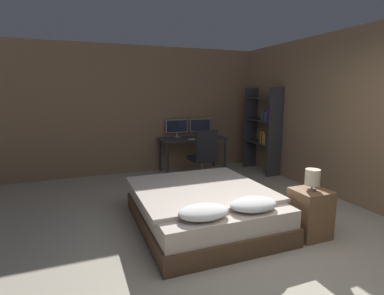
{
  "coord_description": "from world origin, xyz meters",
  "views": [
    {
      "loc": [
        -1.82,
        -2.07,
        1.72
      ],
      "look_at": [
        0.11,
        2.86,
        0.75
      ],
      "focal_mm": 28.0,
      "sensor_mm": 36.0,
      "label": 1
    }
  ],
  "objects_px": {
    "nightstand": "(310,213)",
    "monitor_right": "(200,126)",
    "bed": "(203,207)",
    "desk": "(193,142)",
    "office_chair": "(203,160)",
    "bookshelf": "(265,127)",
    "computer_mouse": "(208,138)",
    "monitor_left": "(177,127)",
    "bedside_lamp": "(313,177)",
    "keyboard": "(196,139)"
  },
  "relations": [
    {
      "from": "desk",
      "to": "office_chair",
      "type": "bearing_deg",
      "value": -94.79
    },
    {
      "from": "office_chair",
      "to": "bookshelf",
      "type": "xyz_separation_m",
      "value": [
        1.47,
        0.08,
        0.59
      ]
    },
    {
      "from": "bookshelf",
      "to": "monitor_left",
      "type": "bearing_deg",
      "value": 151.82
    },
    {
      "from": "desk",
      "to": "bookshelf",
      "type": "bearing_deg",
      "value": -25.55
    },
    {
      "from": "bed",
      "to": "bedside_lamp",
      "type": "distance_m",
      "value": 1.41
    },
    {
      "from": "monitor_left",
      "to": "bookshelf",
      "type": "relative_size",
      "value": 0.28
    },
    {
      "from": "monitor_right",
      "to": "keyboard",
      "type": "xyz_separation_m",
      "value": [
        -0.28,
        -0.46,
        -0.22
      ]
    },
    {
      "from": "bookshelf",
      "to": "nightstand",
      "type": "bearing_deg",
      "value": -114.28
    },
    {
      "from": "nightstand",
      "to": "monitor_right",
      "type": "bearing_deg",
      "value": 88.36
    },
    {
      "from": "bedside_lamp",
      "to": "keyboard",
      "type": "relative_size",
      "value": 0.72
    },
    {
      "from": "keyboard",
      "to": "bookshelf",
      "type": "height_order",
      "value": "bookshelf"
    },
    {
      "from": "nightstand",
      "to": "keyboard",
      "type": "relative_size",
      "value": 1.65
    },
    {
      "from": "nightstand",
      "to": "computer_mouse",
      "type": "distance_m",
      "value": 3.21
    },
    {
      "from": "bedside_lamp",
      "to": "desk",
      "type": "bearing_deg",
      "value": 93.0
    },
    {
      "from": "monitor_right",
      "to": "bookshelf",
      "type": "height_order",
      "value": "bookshelf"
    },
    {
      "from": "bed",
      "to": "desk",
      "type": "bearing_deg",
      "value": 71.26
    },
    {
      "from": "bedside_lamp",
      "to": "keyboard",
      "type": "bearing_deg",
      "value": 93.22
    },
    {
      "from": "nightstand",
      "to": "monitor_left",
      "type": "height_order",
      "value": "monitor_left"
    },
    {
      "from": "nightstand",
      "to": "computer_mouse",
      "type": "xyz_separation_m",
      "value": [
        0.09,
        3.18,
        0.47
      ]
    },
    {
      "from": "monitor_left",
      "to": "bookshelf",
      "type": "bearing_deg",
      "value": -28.18
    },
    {
      "from": "keyboard",
      "to": "bookshelf",
      "type": "xyz_separation_m",
      "value": [
        1.41,
        -0.44,
        0.25
      ]
    },
    {
      "from": "bookshelf",
      "to": "desk",
      "type": "bearing_deg",
      "value": 154.45
    },
    {
      "from": "nightstand",
      "to": "bedside_lamp",
      "type": "relative_size",
      "value": 2.3
    },
    {
      "from": "monitor_right",
      "to": "computer_mouse",
      "type": "xyz_separation_m",
      "value": [
        -0.02,
        -0.46,
        -0.21
      ]
    },
    {
      "from": "computer_mouse",
      "to": "office_chair",
      "type": "distance_m",
      "value": 0.71
    },
    {
      "from": "bed",
      "to": "bookshelf",
      "type": "height_order",
      "value": "bookshelf"
    },
    {
      "from": "computer_mouse",
      "to": "bookshelf",
      "type": "bearing_deg",
      "value": -21.26
    },
    {
      "from": "desk",
      "to": "bookshelf",
      "type": "relative_size",
      "value": 0.78
    },
    {
      "from": "desk",
      "to": "monitor_right",
      "type": "distance_m",
      "value": 0.48
    },
    {
      "from": "bed",
      "to": "monitor_left",
      "type": "bearing_deg",
      "value": 77.94
    },
    {
      "from": "monitor_right",
      "to": "computer_mouse",
      "type": "distance_m",
      "value": 0.51
    },
    {
      "from": "office_chair",
      "to": "bookshelf",
      "type": "bearing_deg",
      "value": 2.92
    },
    {
      "from": "monitor_right",
      "to": "office_chair",
      "type": "xyz_separation_m",
      "value": [
        -0.35,
        -0.98,
        -0.56
      ]
    },
    {
      "from": "monitor_right",
      "to": "bookshelf",
      "type": "relative_size",
      "value": 0.28
    },
    {
      "from": "bedside_lamp",
      "to": "monitor_right",
      "type": "bearing_deg",
      "value": 88.36
    },
    {
      "from": "office_chair",
      "to": "bed",
      "type": "bearing_deg",
      "value": -113.77
    },
    {
      "from": "bed",
      "to": "monitor_right",
      "type": "height_order",
      "value": "monitor_right"
    },
    {
      "from": "computer_mouse",
      "to": "monitor_left",
      "type": "bearing_deg",
      "value": 139.93
    },
    {
      "from": "keyboard",
      "to": "computer_mouse",
      "type": "height_order",
      "value": "computer_mouse"
    },
    {
      "from": "bedside_lamp",
      "to": "monitor_left",
      "type": "bearing_deg",
      "value": 97.23
    },
    {
      "from": "nightstand",
      "to": "bookshelf",
      "type": "bearing_deg",
      "value": 65.72
    },
    {
      "from": "monitor_left",
      "to": "keyboard",
      "type": "height_order",
      "value": "monitor_left"
    },
    {
      "from": "monitor_left",
      "to": "nightstand",
      "type": "bearing_deg",
      "value": -82.77
    },
    {
      "from": "monitor_right",
      "to": "computer_mouse",
      "type": "bearing_deg",
      "value": -91.93
    },
    {
      "from": "bed",
      "to": "monitor_right",
      "type": "distance_m",
      "value": 3.19
    },
    {
      "from": "computer_mouse",
      "to": "bookshelf",
      "type": "height_order",
      "value": "bookshelf"
    },
    {
      "from": "monitor_right",
      "to": "keyboard",
      "type": "distance_m",
      "value": 0.58
    },
    {
      "from": "computer_mouse",
      "to": "office_chair",
      "type": "relative_size",
      "value": 0.07
    },
    {
      "from": "bed",
      "to": "desk",
      "type": "xyz_separation_m",
      "value": [
        0.9,
        2.64,
        0.41
      ]
    },
    {
      "from": "monitor_right",
      "to": "bookshelf",
      "type": "bearing_deg",
      "value": -38.82
    }
  ]
}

